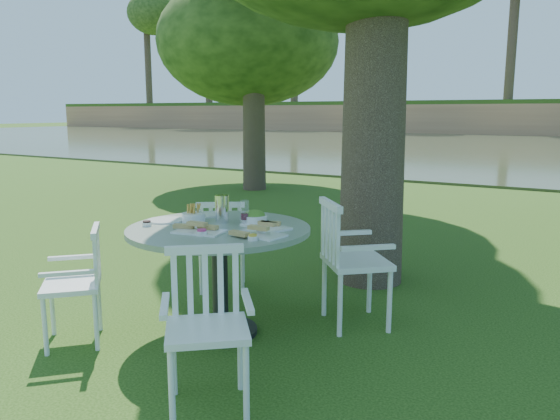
{
  "coord_description": "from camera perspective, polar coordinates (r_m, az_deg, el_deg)",
  "views": [
    {
      "loc": [
        2.38,
        -3.76,
        1.69
      ],
      "look_at": [
        0.0,
        0.2,
        0.85
      ],
      "focal_mm": 35.0,
      "sensor_mm": 36.0,
      "label": 1
    }
  ],
  "objects": [
    {
      "name": "river",
      "position": [
        26.92,
        25.97,
        5.65
      ],
      "size": [
        100.0,
        28.0,
        0.12
      ],
      "primitive_type": "cube",
      "color": "#363E24",
      "rests_on": "ground"
    },
    {
      "name": "tableware",
      "position": [
        4.17,
        -6.02,
        -0.97
      ],
      "size": [
        1.24,
        0.79,
        0.21
      ],
      "color": "white",
      "rests_on": "table"
    },
    {
      "name": "chair_nw",
      "position": [
        5.13,
        -6.12,
        -3.01
      ],
      "size": [
        0.6,
        0.59,
        0.87
      ],
      "rotation": [
        0.0,
        0.0,
        -2.55
      ],
      "color": "white",
      "rests_on": "ground"
    },
    {
      "name": "chair_se",
      "position": [
        3.24,
        -7.69,
        -10.68
      ],
      "size": [
        0.63,
        0.63,
        0.91
      ],
      "rotation": [
        0.0,
        0.0,
        0.7
      ],
      "color": "white",
      "rests_on": "ground"
    },
    {
      "name": "table",
      "position": [
        4.13,
        -6.36,
        -4.02
      ],
      "size": [
        1.37,
        1.37,
        0.84
      ],
      "color": "black",
      "rests_on": "ground"
    },
    {
      "name": "chair_sw",
      "position": [
        4.26,
        -19.86,
        -6.49
      ],
      "size": [
        0.59,
        0.59,
        0.86
      ],
      "rotation": [
        0.0,
        0.0,
        -0.77
      ],
      "color": "white",
      "rests_on": "ground"
    },
    {
      "name": "chair_ne",
      "position": [
        4.32,
        6.75,
        -4.52
      ],
      "size": [
        0.69,
        0.69,
        1.0
      ],
      "rotation": [
        0.0,
        0.0,
        -3.98
      ],
      "color": "white",
      "rests_on": "ground"
    },
    {
      "name": "ground",
      "position": [
        4.76,
        -1.26,
        -10.5
      ],
      "size": [
        140.0,
        140.0,
        0.0
      ],
      "primitive_type": "plane",
      "color": "#19390B",
      "rests_on": "ground"
    }
  ]
}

